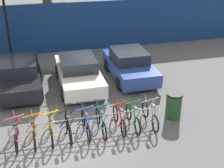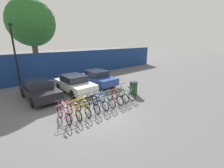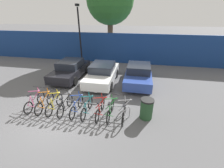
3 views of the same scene
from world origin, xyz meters
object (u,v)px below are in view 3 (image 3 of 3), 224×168
Objects in this scene: lamp_post at (80,32)px; car_black at (71,69)px; bicycle_teal at (87,107)px; bicycle_blue at (77,106)px; bicycle_green at (110,110)px; car_blue at (138,74)px; bicycle_black at (65,105)px; bicycle_pink at (35,102)px; bike_rack at (78,103)px; bicycle_yellow at (54,104)px; bicycle_silver at (124,112)px; tree_behind_hoarding at (110,0)px; bicycle_orange at (45,103)px; car_white at (102,73)px; trash_bin at (147,109)px; bicycle_red at (100,109)px.

car_black is at bearing -82.22° from lamp_post.
lamp_post is (-3.33, 7.97, 2.67)m from bicycle_teal.
bicycle_blue is 0.41× the size of car_black.
car_blue is (1.20, 4.23, 0.31)m from bicycle_green.
bicycle_black is 2.37m from bicycle_green.
bicycle_pink is at bearing -178.77° from bicycle_black.
bike_rack is 0.99× the size of lamp_post.
bicycle_blue and bicycle_green have the same top height.
bicycle_yellow is 1.00× the size of bicycle_silver.
bicycle_pink is 1.15m from bicycle_yellow.
tree_behind_hoarding is at bearing 84.49° from bicycle_yellow.
bicycle_orange is at bearing -97.36° from tree_behind_hoarding.
car_white reaches higher than bicycle_pink.
bicycle_black and bicycle_blue have the same top height.
bicycle_yellow is at bearing -79.03° from lamp_post.
bicycle_black is at bearing -3.95° from bicycle_pink.
bike_rack is 1.33× the size of car_blue.
bicycle_green reaches higher than trash_bin.
bicycle_orange is at bearing -178.97° from bicycle_green.
car_black is (-3.51, 4.28, 0.31)m from bicycle_red.
bicycle_pink is 0.41× the size of car_white.
bike_rack is at bearing -125.59° from car_blue.
car_black is at bearing 112.34° from bicycle_black.
car_black reaches higher than bicycle_orange.
bicycle_pink is 1.00× the size of bicycle_black.
car_white is 8.58m from tree_behind_hoarding.
bike_rack is at bearing -60.92° from car_black.
bicycle_yellow and bicycle_black have the same top height.
car_black is at bearing 134.27° from bicycle_green.
car_black is at bearing 100.08° from bicycle_orange.
car_black is at bearing 172.37° from car_white.
bicycle_black is at bearing 179.87° from bicycle_red.
tree_behind_hoarding is (1.97, 10.77, 5.42)m from bicycle_pink.
bicycle_teal is at bearing -119.52° from car_blue.
car_white is (0.35, 3.77, 0.19)m from bike_rack.
bike_rack is 3.13× the size of bicycle_teal.
car_white is at bearing 93.87° from bicycle_teal.
bicycle_pink is 4.80m from car_white.
car_blue reaches higher than bicycle_black.
trash_bin is (4.70, 0.24, 0.14)m from bicycle_yellow.
tree_behind_hoarding is (0.83, 10.77, 5.42)m from bicycle_yellow.
car_white is at bearing -83.50° from tree_behind_hoarding.
bicycle_orange is 0.57m from bicycle_yellow.
bicycle_red and bicycle_green have the same top height.
car_black is (-4.70, 4.28, 0.31)m from bicycle_silver.
car_black is (-1.04, 4.28, 0.31)m from bicycle_yellow.
lamp_post is at bearing 127.87° from car_white.
lamp_post is (-2.16, 7.97, 2.67)m from bicycle_black.
bicycle_orange is at bearing 179.87° from bicycle_red.
car_white is (2.17, 3.92, 0.31)m from bicycle_orange.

